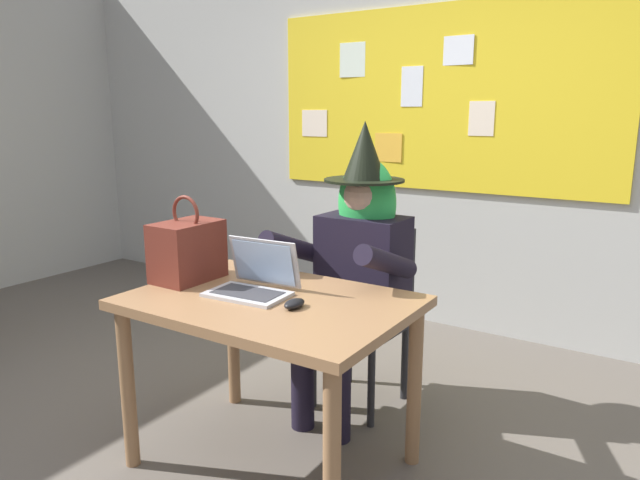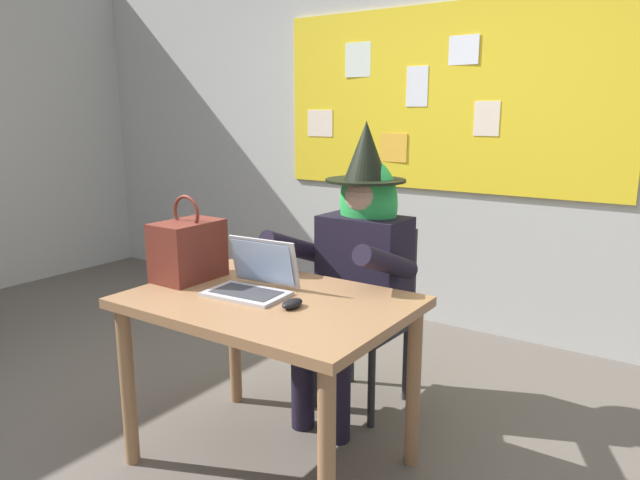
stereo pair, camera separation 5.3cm
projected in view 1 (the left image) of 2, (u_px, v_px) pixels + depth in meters
The scene contains 8 objects.
ground_plane at pixel (242, 458), 2.52m from camera, with size 24.00×24.00×0.00m, color #5B544C.
wall_back_bulletin at pixel (438, 130), 3.92m from camera, with size 6.80×2.21×2.67m.
desk_main at pixel (270, 322), 2.35m from camera, with size 1.12×0.79×0.74m.
chair_at_desk at pixel (369, 304), 2.97m from camera, with size 0.44×0.44×0.90m.
person_costumed at pixel (357, 255), 2.81m from camera, with size 0.59×0.66×1.43m.
laptop at pixel (254, 281), 2.39m from camera, with size 0.35×0.28×0.22m.
computer_mouse at pixel (294, 304), 2.20m from camera, with size 0.06×0.10×0.03m, color black.
handbag at pixel (187, 250), 2.56m from camera, with size 0.20×0.30×0.38m.
Camera 1 is at (1.52, -1.71, 1.46)m, focal length 32.69 mm.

